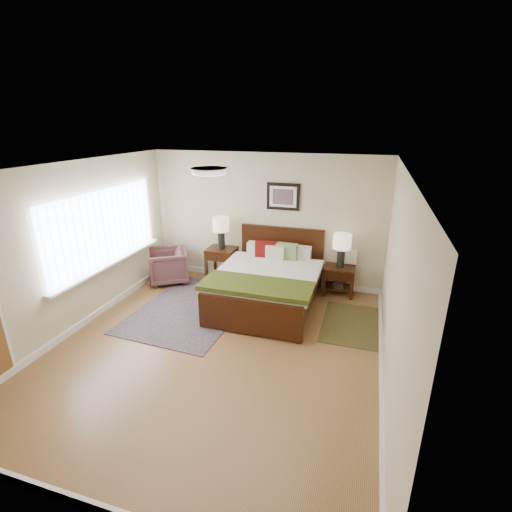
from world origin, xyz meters
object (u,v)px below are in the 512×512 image
at_px(nightstand_right, 339,277).
at_px(lamp_right, 342,245).
at_px(bed, 268,277).
at_px(lamp_left, 221,227).
at_px(armchair, 168,266).
at_px(nightstand_left, 221,254).
at_px(rug_persian, 192,308).

height_order(nightstand_right, lamp_right, lamp_right).
xyz_separation_m(bed, lamp_left, (-1.17, 0.80, 0.57)).
relative_size(nightstand_right, armchair, 0.74).
xyz_separation_m(bed, nightstand_left, (-1.17, 0.78, 0.02)).
xyz_separation_m(nightstand_right, rug_persian, (-2.34, -1.32, -0.33)).
bearing_deg(rug_persian, lamp_left, 91.74).
bearing_deg(lamp_left, armchair, -156.74).
height_order(bed, nightstand_right, bed).
height_order(lamp_right, armchair, lamp_right).
height_order(bed, armchair, bed).
bearing_deg(nightstand_left, bed, -33.50).
relative_size(lamp_right, armchair, 0.83).
bearing_deg(lamp_left, bed, -34.25).
bearing_deg(armchair, rug_persian, 14.07).
bearing_deg(armchair, nightstand_left, 80.16).
distance_m(lamp_left, lamp_right, 2.31).
bearing_deg(lamp_left, nightstand_left, -90.00).
bearing_deg(nightstand_right, armchair, -172.92).
height_order(bed, lamp_left, lamp_left).
relative_size(armchair, rug_persian, 0.31).
bearing_deg(bed, armchair, 170.05).
bearing_deg(nightstand_right, bed, -145.37).
distance_m(nightstand_right, lamp_right, 0.63).
distance_m(lamp_left, rug_persian, 1.72).
height_order(nightstand_right, armchair, armchair).
bearing_deg(nightstand_right, nightstand_left, -179.76).
distance_m(bed, nightstand_right, 1.39).
relative_size(lamp_right, rug_persian, 0.26).
relative_size(bed, lamp_right, 3.42).
relative_size(bed, rug_persian, 0.88).
distance_m(lamp_right, rug_persian, 2.86).
distance_m(bed, rug_persian, 1.41).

